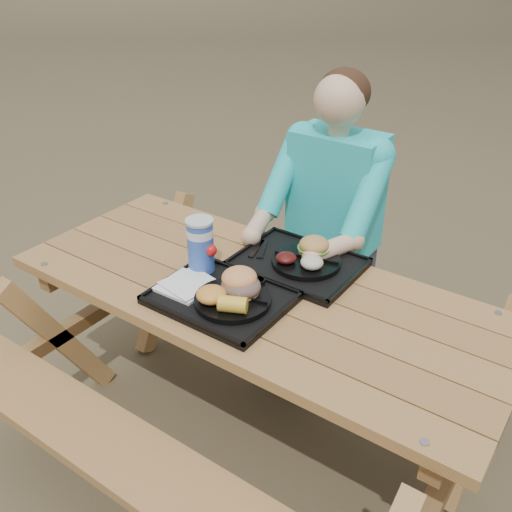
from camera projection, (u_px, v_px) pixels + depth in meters
The scene contains 18 objects.
ground at pixel (256, 436), 2.41m from camera, with size 60.00×60.00×0.00m, color #999999.
picnic_table at pixel (256, 368), 2.22m from camera, with size 1.80×1.49×0.75m, color #999999, non-canonical shape.
tray_near at pixel (221, 299), 1.95m from camera, with size 0.45×0.35×0.02m, color black.
tray_far at pixel (298, 265), 2.15m from camera, with size 0.45×0.35×0.02m, color black.
plate_near at pixel (233, 300), 1.91m from camera, with size 0.26×0.26×0.02m, color black.
plate_far at pixel (306, 261), 2.13m from camera, with size 0.26×0.26×0.02m, color black.
napkin_stack at pixel (186, 285), 1.99m from camera, with size 0.17×0.17×0.02m, color silver.
soda_cup at pixel (201, 246), 2.05m from camera, with size 0.10×0.10×0.19m, color #153DA3.
condiment_bbq at pixel (242, 278), 2.02m from camera, with size 0.05×0.05×0.03m, color black.
condiment_mustard at pixel (258, 283), 1.99m from camera, with size 0.05×0.05×0.03m, color yellow.
sandwich at pixel (241, 276), 1.90m from camera, with size 0.13×0.13×0.13m, color #E48D50, non-canonical shape.
mac_cheese at pixel (211, 295), 1.88m from camera, with size 0.10×0.10×0.05m, color gold.
corn_cob at pixel (233, 304), 1.82m from camera, with size 0.09×0.09×0.05m, color yellow, non-canonical shape.
cutlery_far at pixel (262, 249), 2.23m from camera, with size 0.03×0.14×0.01m, color black.
burger at pixel (314, 241), 2.14m from camera, with size 0.12×0.12×0.10m, color #BB8442, non-canonical shape.
baked_beans at pixel (286, 258), 2.10m from camera, with size 0.08×0.08×0.04m, color #440E0D.
potato_salad at pixel (312, 262), 2.06m from camera, with size 0.08×0.08×0.05m, color beige.
diner at pixel (330, 239), 2.57m from camera, with size 0.48×0.84×1.28m, color #1BC0AC, non-canonical shape.
Camera 1 is at (0.98, -1.39, 1.87)m, focal length 40.00 mm.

